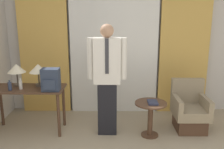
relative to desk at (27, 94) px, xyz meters
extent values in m
cube|color=beige|center=(1.43, 1.03, 0.70)|extent=(10.00, 0.06, 2.70)
cube|color=white|center=(1.43, 0.90, 0.64)|extent=(1.69, 0.06, 2.58)
cube|color=gold|center=(0.07, 0.90, 0.64)|extent=(0.95, 0.06, 2.58)
cube|color=gold|center=(2.80, 0.90, 0.64)|extent=(0.95, 0.06, 2.58)
cube|color=#4C3323|center=(0.00, 0.00, 0.10)|extent=(1.22, 0.54, 0.03)
cylinder|color=#4C3323|center=(0.55, -0.21, -0.28)|extent=(0.05, 0.05, 0.73)
cylinder|color=#4C3323|center=(-0.55, 0.21, -0.28)|extent=(0.05, 0.05, 0.73)
cylinder|color=#4C3323|center=(0.55, 0.21, -0.28)|extent=(0.05, 0.05, 0.73)
cylinder|color=#4C4238|center=(-0.18, 0.10, 0.14)|extent=(0.12, 0.12, 0.04)
cylinder|color=#4C4238|center=(-0.18, 0.10, 0.25)|extent=(0.02, 0.02, 0.19)
cone|color=beige|center=(-0.18, 0.10, 0.42)|extent=(0.30, 0.30, 0.14)
cylinder|color=#4C4238|center=(0.18, 0.10, 0.14)|extent=(0.12, 0.12, 0.04)
cylinder|color=#4C4238|center=(0.18, 0.10, 0.25)|extent=(0.02, 0.02, 0.19)
cone|color=beige|center=(0.18, 0.10, 0.42)|extent=(0.30, 0.30, 0.14)
cylinder|color=silver|center=(-0.07, -0.08, 0.19)|extent=(0.06, 0.06, 0.15)
cylinder|color=silver|center=(-0.07, -0.08, 0.28)|extent=(0.02, 0.02, 0.04)
cylinder|color=#2D3851|center=(-0.21, -0.14, 0.18)|extent=(0.06, 0.06, 0.13)
cylinder|color=#2D3851|center=(-0.21, -0.14, 0.27)|extent=(0.03, 0.03, 0.04)
cube|color=#2D384C|center=(0.44, -0.14, 0.30)|extent=(0.28, 0.19, 0.36)
cube|color=#2D384C|center=(0.44, -0.26, 0.24)|extent=(0.19, 0.03, 0.16)
cube|color=black|center=(1.33, -0.09, -0.21)|extent=(0.31, 0.16, 0.87)
cube|color=silver|center=(1.33, -0.09, 0.58)|extent=(0.43, 0.19, 0.72)
cube|color=#333338|center=(1.33, -0.19, 0.67)|extent=(0.06, 0.01, 0.54)
cylinder|color=silver|center=(1.07, -0.09, 0.62)|extent=(0.09, 0.09, 0.65)
cylinder|color=silver|center=(1.59, -0.09, 0.62)|extent=(0.09, 0.09, 0.65)
sphere|color=tan|center=(1.33, -0.09, 1.05)|extent=(0.21, 0.21, 0.21)
cube|color=#4C3323|center=(2.73, 0.05, -0.52)|extent=(0.48, 0.50, 0.25)
cube|color=gray|center=(2.73, 0.05, -0.32)|extent=(0.56, 0.59, 0.16)
cube|color=gray|center=(2.73, 0.31, -0.02)|extent=(0.56, 0.10, 0.44)
cube|color=gray|center=(2.50, 0.05, -0.15)|extent=(0.08, 0.59, 0.18)
cube|color=gray|center=(2.97, 0.05, -0.15)|extent=(0.08, 0.59, 0.18)
cylinder|color=#4C3323|center=(2.03, -0.17, -0.63)|extent=(0.28, 0.28, 0.02)
cylinder|color=#4C3323|center=(2.03, -0.17, -0.37)|extent=(0.08, 0.08, 0.55)
cylinder|color=#4C3323|center=(2.03, -0.17, -0.09)|extent=(0.51, 0.51, 0.02)
cube|color=#2D334C|center=(2.05, -0.20, -0.06)|extent=(0.15, 0.22, 0.03)
camera|label=1|loc=(1.43, -3.91, 1.32)|focal=40.00mm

